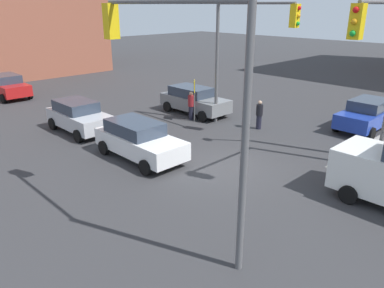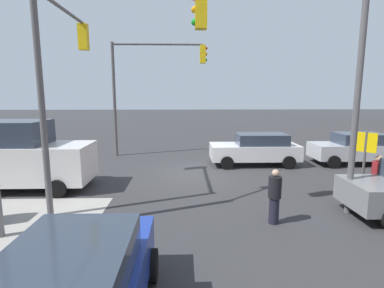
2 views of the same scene
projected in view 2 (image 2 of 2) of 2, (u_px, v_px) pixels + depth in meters
ground_plane at (195, 175)px, 13.50m from camera, size 120.00×120.00×0.00m
traffic_signal_nw_corner at (296, 58)px, 8.39m from camera, size 4.89×0.36×6.50m
traffic_signal_se_corner at (150, 76)px, 17.11m from camera, size 5.46×0.36×6.50m
traffic_signal_ne_corner at (62, 64)px, 9.79m from camera, size 0.36×4.37×6.50m
warning_sign_two_way at (365, 155)px, 9.76m from camera, size 0.48×0.48×2.40m
sedan_silver at (354, 148)px, 15.51m from camera, size 4.09×2.02×1.62m
sedan_white at (256, 149)px, 15.30m from camera, size 4.44×2.02×1.62m
van_white_delivery at (15, 156)px, 11.32m from camera, size 5.40×2.32×2.62m
pedestrian_crossing at (275, 196)px, 8.30m from camera, size 0.36×0.36×1.56m
pedestrian_walking_north at (377, 179)px, 9.78m from camera, size 0.36×0.36×1.65m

